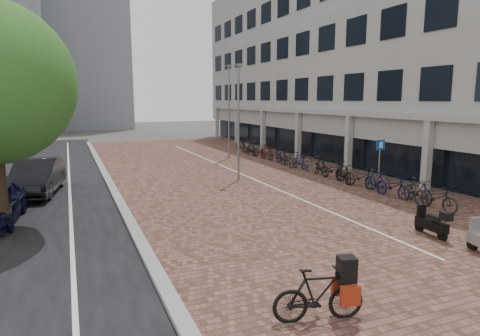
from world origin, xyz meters
name	(u,v)px	position (x,y,z in m)	size (l,w,h in m)	color
ground	(313,238)	(0.00, 0.00, 0.00)	(140.00, 140.00, 0.00)	#474442
plaza_brick	(232,172)	(2.00, 12.00, 0.01)	(14.50, 42.00, 0.04)	brown
street_asphalt	(26,187)	(-9.00, 12.00, 0.01)	(8.00, 50.00, 0.03)	black
curb	(108,180)	(-5.10, 12.00, 0.07)	(0.35, 42.00, 0.14)	gray
lane_line	(69,183)	(-7.00, 12.00, 0.02)	(0.12, 44.00, 0.00)	white
parking_line	(236,171)	(2.20, 12.00, 0.04)	(0.10, 30.00, 0.00)	white
office_building	(349,43)	(12.97, 16.00, 8.44)	(8.40, 40.00, 15.00)	#A9A9A4
car_dark	(37,177)	(-8.34, 9.99, 0.80)	(1.70, 4.88, 1.61)	black
hero_bike	(319,294)	(-2.62, -4.29, 0.57)	(1.90, 0.93, 1.29)	black
scooter_mid	(432,222)	(3.50, -1.32, 0.47)	(0.43, 1.37, 0.94)	black
parking_sign	(380,156)	(7.05, 5.23, 1.57)	(0.49, 0.09, 2.35)	slate
lamp_near	(238,124)	(1.38, 9.56, 3.01)	(0.12, 0.12, 6.02)	slate
lamp_far	(229,113)	(3.88, 17.44, 3.31)	(0.12, 0.12, 6.61)	slate
bike_row	(305,163)	(6.18, 10.65, 0.52)	(1.23, 21.46, 1.05)	black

